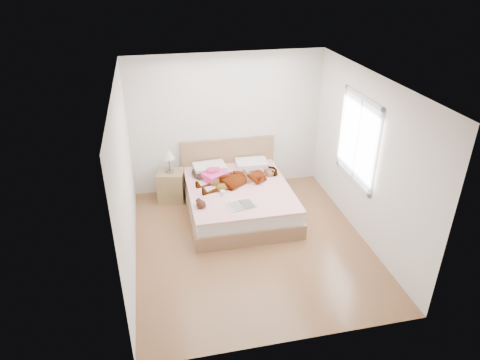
{
  "coord_description": "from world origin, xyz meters",
  "views": [
    {
      "loc": [
        -1.34,
        -5.39,
        4.07
      ],
      "look_at": [
        0.0,
        0.85,
        0.7
      ],
      "focal_mm": 32.0,
      "sensor_mm": 36.0,
      "label": 1
    }
  ],
  "objects_px": {
    "magazine": "(242,206)",
    "woman": "(240,176)",
    "nightstand": "(171,183)",
    "phone": "(208,166)",
    "towel": "(214,175)",
    "plush_toy": "(201,203)",
    "coffee_mug": "(223,193)",
    "bed": "(238,196)"
  },
  "relations": [
    {
      "from": "magazine",
      "to": "nightstand",
      "type": "relative_size",
      "value": 0.47
    },
    {
      "from": "bed",
      "to": "nightstand",
      "type": "distance_m",
      "value": 1.29
    },
    {
      "from": "woman",
      "to": "coffee_mug",
      "type": "distance_m",
      "value": 0.57
    },
    {
      "from": "nightstand",
      "to": "coffee_mug",
      "type": "bearing_deg",
      "value": -49.62
    },
    {
      "from": "bed",
      "to": "towel",
      "type": "bearing_deg",
      "value": 139.74
    },
    {
      "from": "plush_toy",
      "to": "nightstand",
      "type": "distance_m",
      "value": 1.32
    },
    {
      "from": "woman",
      "to": "coffee_mug",
      "type": "xyz_separation_m",
      "value": [
        -0.38,
        -0.42,
        -0.06
      ]
    },
    {
      "from": "nightstand",
      "to": "phone",
      "type": "bearing_deg",
      "value": -10.89
    },
    {
      "from": "towel",
      "to": "phone",
      "type": "bearing_deg",
      "value": 111.86
    },
    {
      "from": "phone",
      "to": "magazine",
      "type": "height_order",
      "value": "phone"
    },
    {
      "from": "magazine",
      "to": "phone",
      "type": "bearing_deg",
      "value": 106.26
    },
    {
      "from": "phone",
      "to": "bed",
      "type": "relative_size",
      "value": 0.04
    },
    {
      "from": "woman",
      "to": "coffee_mug",
      "type": "relative_size",
      "value": 12.49
    },
    {
      "from": "magazine",
      "to": "nightstand",
      "type": "distance_m",
      "value": 1.71
    },
    {
      "from": "woman",
      "to": "phone",
      "type": "height_order",
      "value": "woman"
    },
    {
      "from": "coffee_mug",
      "to": "nightstand",
      "type": "xyz_separation_m",
      "value": [
        -0.81,
        0.95,
        -0.22
      ]
    },
    {
      "from": "bed",
      "to": "magazine",
      "type": "bearing_deg",
      "value": -97.03
    },
    {
      "from": "phone",
      "to": "coffee_mug",
      "type": "distance_m",
      "value": 0.83
    },
    {
      "from": "coffee_mug",
      "to": "plush_toy",
      "type": "xyz_separation_m",
      "value": [
        -0.41,
        -0.28,
        0.02
      ]
    },
    {
      "from": "coffee_mug",
      "to": "woman",
      "type": "bearing_deg",
      "value": 47.56
    },
    {
      "from": "magazine",
      "to": "nightstand",
      "type": "bearing_deg",
      "value": 127.84
    },
    {
      "from": "coffee_mug",
      "to": "plush_toy",
      "type": "distance_m",
      "value": 0.5
    },
    {
      "from": "bed",
      "to": "plush_toy",
      "type": "bearing_deg",
      "value": -140.56
    },
    {
      "from": "magazine",
      "to": "nightstand",
      "type": "height_order",
      "value": "nightstand"
    },
    {
      "from": "woman",
      "to": "plush_toy",
      "type": "xyz_separation_m",
      "value": [
        -0.79,
        -0.7,
        -0.04
      ]
    },
    {
      "from": "phone",
      "to": "towel",
      "type": "bearing_deg",
      "value": -83.23
    },
    {
      "from": "bed",
      "to": "coffee_mug",
      "type": "distance_m",
      "value": 0.53
    },
    {
      "from": "magazine",
      "to": "woman",
      "type": "bearing_deg",
      "value": 79.64
    },
    {
      "from": "woman",
      "to": "magazine",
      "type": "relative_size",
      "value": 3.26
    },
    {
      "from": "phone",
      "to": "magazine",
      "type": "bearing_deg",
      "value": -88.83
    },
    {
      "from": "towel",
      "to": "plush_toy",
      "type": "distance_m",
      "value": 0.98
    },
    {
      "from": "woman",
      "to": "phone",
      "type": "xyz_separation_m",
      "value": [
        -0.5,
        0.4,
        0.06
      ]
    },
    {
      "from": "towel",
      "to": "nightstand",
      "type": "xyz_separation_m",
      "value": [
        -0.76,
        0.32,
        -0.26
      ]
    },
    {
      "from": "woman",
      "to": "magazine",
      "type": "distance_m",
      "value": 0.83
    },
    {
      "from": "magazine",
      "to": "coffee_mug",
      "type": "bearing_deg",
      "value": 120.86
    },
    {
      "from": "coffee_mug",
      "to": "plush_toy",
      "type": "relative_size",
      "value": 0.52
    },
    {
      "from": "woman",
      "to": "nightstand",
      "type": "bearing_deg",
      "value": -129.22
    },
    {
      "from": "woman",
      "to": "bed",
      "type": "relative_size",
      "value": 0.75
    },
    {
      "from": "plush_toy",
      "to": "towel",
      "type": "bearing_deg",
      "value": 68.09
    },
    {
      "from": "towel",
      "to": "nightstand",
      "type": "height_order",
      "value": "nightstand"
    },
    {
      "from": "nightstand",
      "to": "woman",
      "type": "bearing_deg",
      "value": -24.13
    },
    {
      "from": "towel",
      "to": "plush_toy",
      "type": "xyz_separation_m",
      "value": [
        -0.37,
        -0.91,
        -0.02
      ]
    }
  ]
}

